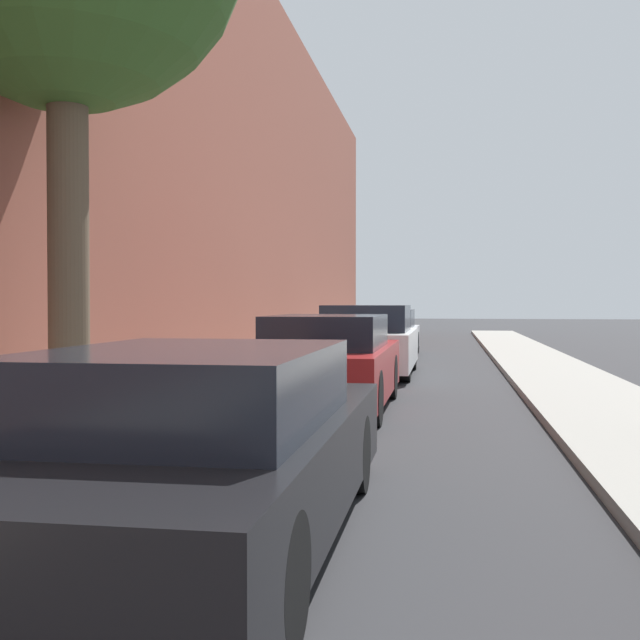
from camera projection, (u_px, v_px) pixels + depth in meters
The scene contains 8 objects.
ground_plane at pixel (405, 391), 13.41m from camera, with size 120.00×120.00×0.00m, color #28282B.
sidewalk_left at pixel (242, 384), 13.88m from camera, with size 2.00×52.00×0.12m.
sidewalk_right at pixel (579, 390), 12.94m from camera, with size 2.00×52.00×0.12m.
building_facade_left at pixel (168, 113), 13.98m from camera, with size 0.70×52.00×9.87m.
parked_car_black at pixel (199, 449), 4.89m from camera, with size 1.83×4.65×1.25m.
parked_car_red at pixel (329, 364), 10.99m from camera, with size 1.71×4.51×1.35m.
parked_car_white at pixel (368, 342), 16.28m from camera, with size 1.90×4.42×1.47m.
parked_car_silver at pixel (387, 334), 21.98m from camera, with size 1.70×4.58×1.33m.
Camera 1 is at (0.73, 2.56, 1.52)m, focal length 43.66 mm.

